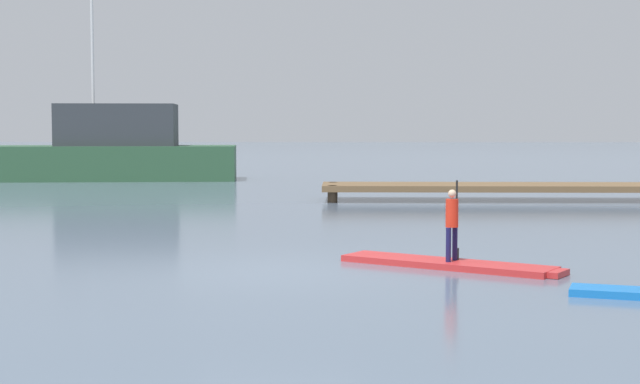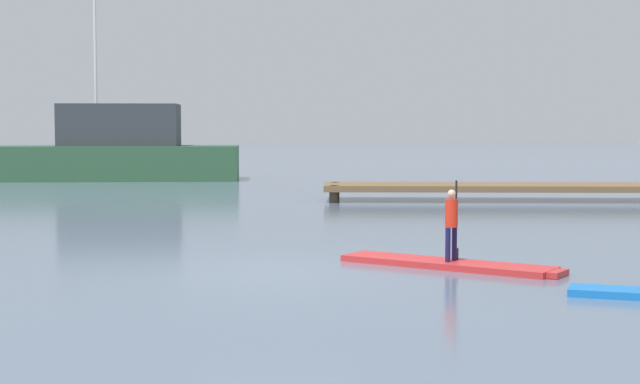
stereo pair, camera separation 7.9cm
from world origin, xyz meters
name	(u,v)px [view 2 (the right image)]	position (x,y,z in m)	size (l,w,h in m)	color
ground_plane	(274,273)	(0.00, 0.00, 0.00)	(240.00, 240.00, 0.00)	slate
paddleboard_near	(450,264)	(2.71, 0.63, 0.05)	(3.40, 2.45, 0.10)	red
paddler_child_solo	(452,221)	(2.73, 0.64, 0.73)	(0.27, 0.35, 1.25)	#19194C
fishing_boat_white_large	(104,152)	(-8.87, 24.60, 1.14)	(11.67, 4.07, 7.34)	#2D5638
floating_dock	(525,187)	(6.36, 14.15, 0.40)	(11.88, 2.20, 0.49)	brown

